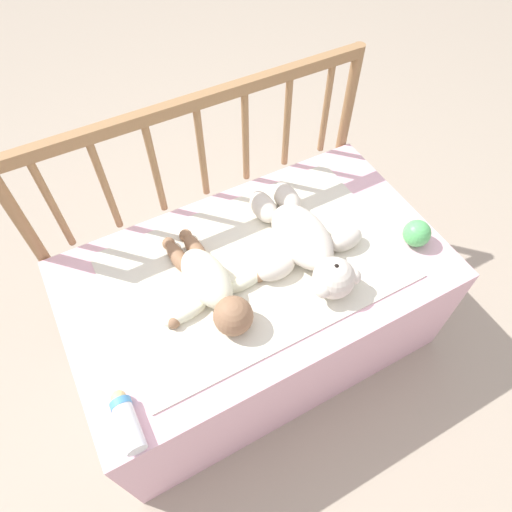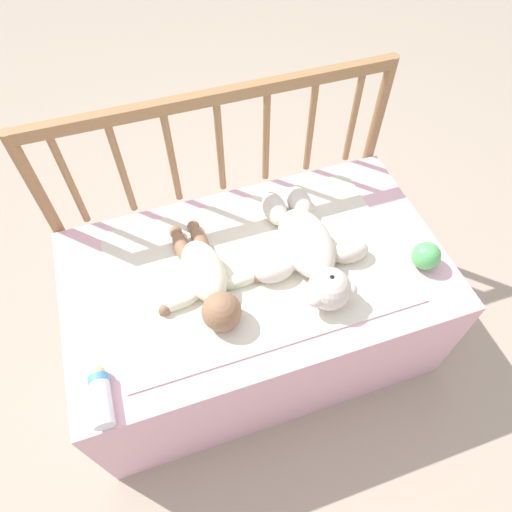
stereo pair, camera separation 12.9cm
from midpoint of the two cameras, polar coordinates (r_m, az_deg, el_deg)
name	(u,v)px [view 1 (the left image)]	position (r m, az deg, el deg)	size (l,w,h in m)	color
ground_plane	(256,336)	(1.72, -2.13, -10.12)	(12.00, 12.00, 0.00)	tan
crib_mattress	(256,306)	(1.53, -2.38, -6.47)	(1.12, 0.66, 0.45)	#EDB7C6
crib_rail	(203,165)	(1.46, -9.18, 11.03)	(1.12, 0.04, 0.81)	#997047
blanket	(256,266)	(1.34, -2.79, -1.40)	(0.84, 0.53, 0.01)	silver
teddy_bear	(306,242)	(1.33, 3.49, 1.60)	(0.35, 0.46, 0.12)	silver
baby	(211,285)	(1.27, -8.57, -3.84)	(0.32, 0.40, 0.11)	#EAEACC
toy_ball	(417,233)	(1.42, 17.07, 2.56)	(0.08, 0.08, 0.08)	#59BF66
baby_bottle	(127,420)	(1.18, -19.09, -19.07)	(0.05, 0.15, 0.05)	white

